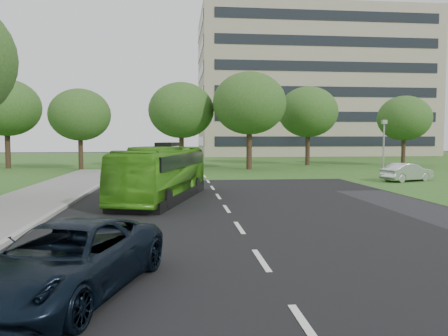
% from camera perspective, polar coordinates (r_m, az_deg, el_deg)
% --- Properties ---
extents(ground, '(160.00, 160.00, 0.00)m').
position_cam_1_polar(ground, '(17.11, 1.08, -6.49)').
color(ground, black).
rests_on(ground, ground).
extents(street_surfaces, '(120.00, 120.00, 0.15)m').
position_cam_1_polar(street_surfaces, '(39.61, -3.49, -0.48)').
color(street_surfaces, black).
rests_on(street_surfaces, ground).
extents(office_building, '(40.10, 20.10, 25.00)m').
position_cam_1_polar(office_building, '(82.78, 11.15, 10.44)').
color(office_building, gray).
rests_on(office_building, ground).
extents(tree_park_a, '(5.87, 5.87, 7.80)m').
position_cam_1_polar(tree_park_a, '(44.43, -18.31, 6.61)').
color(tree_park_a, black).
rests_on(tree_park_a, ground).
extents(tree_park_b, '(6.61, 6.61, 8.67)m').
position_cam_1_polar(tree_park_b, '(44.54, -5.60, 7.49)').
color(tree_park_b, black).
rests_on(tree_park_b, ground).
extents(tree_park_c, '(7.11, 7.11, 9.44)m').
position_cam_1_polar(tree_park_c, '(42.70, 3.33, 8.41)').
color(tree_park_c, black).
rests_on(tree_park_c, ground).
extents(tree_park_d, '(6.68, 6.68, 8.83)m').
position_cam_1_polar(tree_park_d, '(50.30, 10.92, 7.19)').
color(tree_park_d, black).
rests_on(tree_park_d, ground).
extents(tree_park_e, '(5.75, 5.75, 7.67)m').
position_cam_1_polar(tree_park_e, '(51.81, 22.49, 6.01)').
color(tree_park_e, black).
rests_on(tree_park_e, ground).
extents(tree_park_f, '(6.71, 6.71, 8.95)m').
position_cam_1_polar(tree_park_f, '(49.11, -26.55, 7.05)').
color(tree_park_f, black).
rests_on(tree_park_f, ground).
extents(bus, '(4.66, 9.84, 2.67)m').
position_cam_1_polar(bus, '(22.00, -8.06, -0.68)').
color(bus, '#3F8D17').
rests_on(bus, ground).
extents(sedan, '(4.21, 2.74, 1.31)m').
position_cam_1_polar(sedan, '(33.60, 22.77, -0.51)').
color(sedan, silver).
rests_on(sedan, ground).
extents(suv, '(3.84, 5.66, 1.44)m').
position_cam_1_polar(suv, '(9.29, -19.88, -11.19)').
color(suv, black).
rests_on(suv, ground).
extents(camera_pole, '(0.41, 0.36, 4.50)m').
position_cam_1_polar(camera_pole, '(36.56, 20.14, 3.42)').
color(camera_pole, gray).
rests_on(camera_pole, ground).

